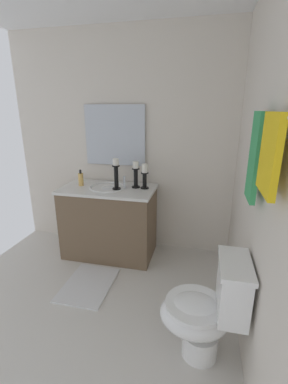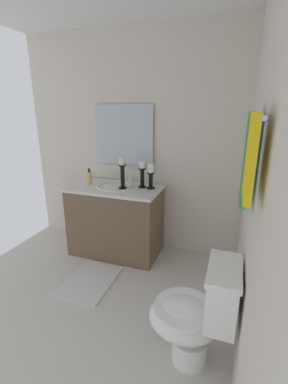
% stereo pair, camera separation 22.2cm
% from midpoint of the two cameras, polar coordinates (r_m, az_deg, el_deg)
% --- Properties ---
extents(floor, '(2.47, 2.58, 0.02)m').
position_cam_midpoint_polar(floor, '(2.53, -16.06, -23.19)').
color(floor, beige).
rests_on(floor, ground).
extents(wall_back, '(2.47, 0.04, 2.45)m').
position_cam_midpoint_polar(wall_back, '(1.70, 21.16, 3.12)').
color(wall_back, silver).
rests_on(wall_back, ground).
extents(wall_left, '(0.04, 2.58, 2.45)m').
position_cam_midpoint_polar(wall_left, '(3.08, -6.91, 10.18)').
color(wall_left, silver).
rests_on(wall_left, ground).
extents(vanity_cabinet, '(0.58, 1.03, 0.80)m').
position_cam_midpoint_polar(vanity_cabinet, '(3.03, -9.63, -6.32)').
color(vanity_cabinet, brown).
rests_on(vanity_cabinet, ground).
extents(sink_basin, '(0.40, 0.40, 0.24)m').
position_cam_midpoint_polar(sink_basin, '(2.91, -9.97, 0.17)').
color(sink_basin, white).
rests_on(sink_basin, vanity_cabinet).
extents(mirror, '(0.02, 0.70, 0.67)m').
position_cam_midpoint_polar(mirror, '(3.05, -8.50, 12.05)').
color(mirror, silver).
extents(candle_holder_tall, '(0.09, 0.09, 0.27)m').
position_cam_midpoint_polar(candle_holder_tall, '(2.79, -2.14, 3.56)').
color(candle_holder_tall, black).
rests_on(candle_holder_tall, vanity_cabinet).
extents(candle_holder_short, '(0.09, 0.09, 0.29)m').
position_cam_midpoint_polar(candle_holder_short, '(2.83, -4.05, 3.91)').
color(candle_holder_short, black).
rests_on(candle_holder_short, vanity_cabinet).
extents(candle_holder_mid, '(0.09, 0.09, 0.33)m').
position_cam_midpoint_polar(candle_holder_mid, '(2.78, -8.37, 4.04)').
color(candle_holder_mid, black).
rests_on(candle_holder_mid, vanity_cabinet).
extents(soap_bottle, '(0.06, 0.06, 0.18)m').
position_cam_midpoint_polar(soap_bottle, '(3.03, -15.64, 2.70)').
color(soap_bottle, '#E5B259').
rests_on(soap_bottle, vanity_cabinet).
extents(toilet, '(0.39, 0.54, 0.75)m').
position_cam_midpoint_polar(toilet, '(1.89, 9.62, -24.22)').
color(toilet, white).
rests_on(toilet, ground).
extents(towel_bar, '(0.69, 0.02, 0.02)m').
position_cam_midpoint_polar(towel_bar, '(1.39, 21.70, 15.17)').
color(towel_bar, silver).
extents(towel_near_vanity, '(0.22, 0.03, 0.50)m').
position_cam_midpoint_polar(towel_near_vanity, '(1.58, 19.26, 7.08)').
color(towel_near_vanity, '#389E59').
rests_on(towel_near_vanity, towel_bar).
extents(towel_center, '(0.28, 0.03, 0.36)m').
position_cam_midpoint_polar(towel_center, '(1.23, 21.12, 7.62)').
color(towel_center, yellow).
rests_on(towel_center, towel_bar).
extents(bath_mat, '(0.60, 0.44, 0.02)m').
position_cam_midpoint_polar(bath_mat, '(2.74, -14.42, -18.99)').
color(bath_mat, silver).
rests_on(bath_mat, ground).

